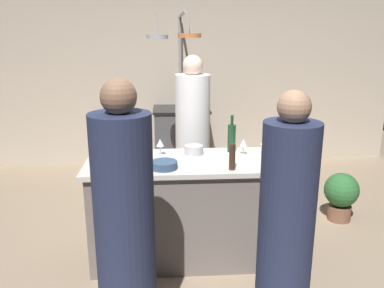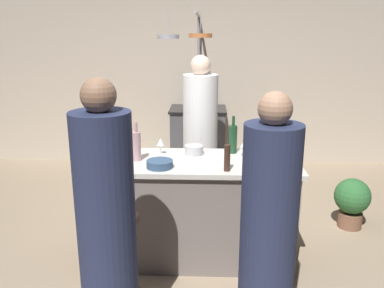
{
  "view_description": "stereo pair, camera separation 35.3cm",
  "coord_description": "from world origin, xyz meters",
  "px_view_note": "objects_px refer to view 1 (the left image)",
  "views": [
    {
      "loc": [
        -0.23,
        -3.25,
        1.95
      ],
      "look_at": [
        0.0,
        0.15,
        1.0
      ],
      "focal_mm": 37.98,
      "sensor_mm": 36.0,
      "label": 1
    },
    {
      "loc": [
        0.13,
        -3.25,
        1.95
      ],
      "look_at": [
        0.0,
        0.15,
        1.0
      ],
      "focal_mm": 37.98,
      "sensor_mm": 36.0,
      "label": 2
    }
  ],
  "objects_px": {
    "chef": "(193,143)",
    "mixing_bowl_wooden": "(276,157)",
    "wine_glass_by_chef": "(160,143)",
    "guest_left": "(125,230)",
    "wine_bottle_green": "(232,138)",
    "bar_stool_right": "(278,252)",
    "mixing_bowl_steel": "(194,150)",
    "guest_right": "(286,230)",
    "potted_plant": "(341,194)",
    "wine_glass_near_left_guest": "(243,143)",
    "pepper_mill": "(232,157)",
    "wine_bottle_dark": "(103,158)",
    "wine_bottle_rose": "(138,147)",
    "stove_range": "(182,138)",
    "mixing_bowl_blue": "(164,165)",
    "bar_stool_left": "(133,257)",
    "wine_glass_near_right_guest": "(264,142)"
  },
  "relations": [
    {
      "from": "chef",
      "to": "wine_bottle_green",
      "type": "bearing_deg",
      "value": -66.55
    },
    {
      "from": "bar_stool_right",
      "to": "mixing_bowl_steel",
      "type": "height_order",
      "value": "mixing_bowl_steel"
    },
    {
      "from": "mixing_bowl_steel",
      "to": "wine_bottle_dark",
      "type": "bearing_deg",
      "value": -149.57
    },
    {
      "from": "mixing_bowl_wooden",
      "to": "bar_stool_left",
      "type": "bearing_deg",
      "value": -154.49
    },
    {
      "from": "wine_glass_by_chef",
      "to": "mixing_bowl_steel",
      "type": "relative_size",
      "value": 0.89
    },
    {
      "from": "mixing_bowl_wooden",
      "to": "potted_plant",
      "type": "bearing_deg",
      "value": 36.43
    },
    {
      "from": "stove_range",
      "to": "wine_glass_by_chef",
      "type": "relative_size",
      "value": 6.1
    },
    {
      "from": "bar_stool_right",
      "to": "mixing_bowl_wooden",
      "type": "height_order",
      "value": "mixing_bowl_wooden"
    },
    {
      "from": "wine_bottle_green",
      "to": "mixing_bowl_steel",
      "type": "relative_size",
      "value": 2.04
    },
    {
      "from": "wine_bottle_green",
      "to": "wine_glass_near_left_guest",
      "type": "relative_size",
      "value": 2.29
    },
    {
      "from": "wine_bottle_dark",
      "to": "wine_glass_near_left_guest",
      "type": "bearing_deg",
      "value": 18.14
    },
    {
      "from": "bar_stool_right",
      "to": "mixing_bowl_wooden",
      "type": "relative_size",
      "value": 4.14
    },
    {
      "from": "wine_glass_near_left_guest",
      "to": "chef",
      "type": "bearing_deg",
      "value": 116.06
    },
    {
      "from": "wine_glass_near_left_guest",
      "to": "mixing_bowl_wooden",
      "type": "distance_m",
      "value": 0.32
    },
    {
      "from": "chef",
      "to": "bar_stool_left",
      "type": "distance_m",
      "value": 1.69
    },
    {
      "from": "pepper_mill",
      "to": "wine_glass_by_chef",
      "type": "distance_m",
      "value": 0.71
    },
    {
      "from": "wine_glass_by_chef",
      "to": "mixing_bowl_steel",
      "type": "xyz_separation_m",
      "value": [
        0.29,
        0.01,
        -0.07
      ]
    },
    {
      "from": "wine_glass_by_chef",
      "to": "guest_left",
      "type": "bearing_deg",
      "value": -99.89
    },
    {
      "from": "bar_stool_left",
      "to": "mixing_bowl_wooden",
      "type": "relative_size",
      "value": 4.14
    },
    {
      "from": "pepper_mill",
      "to": "mixing_bowl_wooden",
      "type": "height_order",
      "value": "pepper_mill"
    },
    {
      "from": "pepper_mill",
      "to": "mixing_bowl_blue",
      "type": "bearing_deg",
      "value": 173.6
    },
    {
      "from": "pepper_mill",
      "to": "mixing_bowl_blue",
      "type": "distance_m",
      "value": 0.54
    },
    {
      "from": "wine_bottle_dark",
      "to": "wine_glass_by_chef",
      "type": "xyz_separation_m",
      "value": [
        0.43,
        0.42,
        -0.01
      ]
    },
    {
      "from": "pepper_mill",
      "to": "mixing_bowl_wooden",
      "type": "relative_size",
      "value": 1.28
    },
    {
      "from": "bar_stool_right",
      "to": "wine_bottle_dark",
      "type": "xyz_separation_m",
      "value": [
        -1.3,
        0.37,
        0.64
      ]
    },
    {
      "from": "wine_bottle_green",
      "to": "mixing_bowl_blue",
      "type": "relative_size",
      "value": 1.58
    },
    {
      "from": "bar_stool_right",
      "to": "pepper_mill",
      "type": "relative_size",
      "value": 3.24
    },
    {
      "from": "guest_right",
      "to": "wine_glass_by_chef",
      "type": "bearing_deg",
      "value": 123.68
    },
    {
      "from": "bar_stool_left",
      "to": "chef",
      "type": "bearing_deg",
      "value": 70.73
    },
    {
      "from": "stove_range",
      "to": "bar_stool_left",
      "type": "height_order",
      "value": "stove_range"
    },
    {
      "from": "wine_bottle_dark",
      "to": "mixing_bowl_wooden",
      "type": "bearing_deg",
      "value": 7.85
    },
    {
      "from": "stove_range",
      "to": "guest_right",
      "type": "bearing_deg",
      "value": -81.66
    },
    {
      "from": "potted_plant",
      "to": "wine_glass_near_left_guest",
      "type": "xyz_separation_m",
      "value": [
        -1.16,
        -0.49,
        0.71
      ]
    },
    {
      "from": "wine_glass_by_chef",
      "to": "mixing_bowl_wooden",
      "type": "relative_size",
      "value": 0.89
    },
    {
      "from": "bar_stool_left",
      "to": "wine_glass_by_chef",
      "type": "xyz_separation_m",
      "value": [
        0.2,
        0.79,
        0.63
      ]
    },
    {
      "from": "bar_stool_right",
      "to": "stove_range",
      "type": "bearing_deg",
      "value": 100.85
    },
    {
      "from": "bar_stool_right",
      "to": "mixing_bowl_wooden",
      "type": "xyz_separation_m",
      "value": [
        0.11,
        0.56,
        0.56
      ]
    },
    {
      "from": "wine_bottle_rose",
      "to": "guest_right",
      "type": "bearing_deg",
      "value": -45.75
    },
    {
      "from": "bar_stool_left",
      "to": "potted_plant",
      "type": "distance_m",
      "value": 2.43
    },
    {
      "from": "wine_bottle_dark",
      "to": "wine_glass_near_right_guest",
      "type": "distance_m",
      "value": 1.4
    },
    {
      "from": "chef",
      "to": "mixing_bowl_steel",
      "type": "height_order",
      "value": "chef"
    },
    {
      "from": "chef",
      "to": "mixing_bowl_wooden",
      "type": "xyz_separation_m",
      "value": [
        0.64,
        -0.98,
        0.14
      ]
    },
    {
      "from": "wine_bottle_green",
      "to": "stove_range",
      "type": "bearing_deg",
      "value": 99.21
    },
    {
      "from": "wine_glass_by_chef",
      "to": "mixing_bowl_wooden",
      "type": "bearing_deg",
      "value": -13.08
    },
    {
      "from": "bar_stool_left",
      "to": "potted_plant",
      "type": "bearing_deg",
      "value": 30.59
    },
    {
      "from": "wine_bottle_rose",
      "to": "wine_bottle_green",
      "type": "xyz_separation_m",
      "value": [
        0.82,
        0.25,
        0.0
      ]
    },
    {
      "from": "bar_stool_right",
      "to": "wine_bottle_green",
      "type": "height_order",
      "value": "wine_bottle_green"
    },
    {
      "from": "guest_right",
      "to": "pepper_mill",
      "type": "bearing_deg",
      "value": 106.36
    },
    {
      "from": "potted_plant",
      "to": "mixing_bowl_wooden",
      "type": "relative_size",
      "value": 3.17
    },
    {
      "from": "guest_left",
      "to": "wine_glass_by_chef",
      "type": "bearing_deg",
      "value": 80.11
    }
  ]
}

